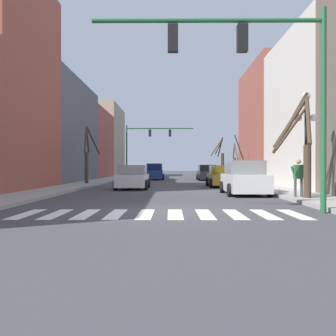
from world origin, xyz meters
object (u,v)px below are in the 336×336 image
street_tree_right_far (301,145)px  car_parked_left_far (133,178)px  street_tree_right_near (221,160)px  street_tree_left_far (88,157)px  car_parked_left_near (244,179)px  car_parked_right_far (223,177)px  car_parked_right_mid (155,172)px  street_lamp_right_corner (306,123)px  traffic_signal_near (256,63)px  pedestrian_on_left_sidewalk (298,174)px  street_tree_left_mid (235,162)px  car_driving_away_lane (207,173)px  traffic_signal_far (146,139)px

street_tree_right_far → car_parked_left_far: bearing=130.9°
street_tree_right_near → car_parked_left_far: bearing=-112.8°
street_tree_left_far → street_tree_right_near: bearing=50.6°
car_parked_left_near → car_parked_right_far: (-0.04, 7.86, -0.09)m
street_tree_right_far → car_parked_left_near: bearing=113.3°
car_parked_left_near → street_tree_right_near: 25.11m
car_parked_right_mid → street_tree_right_far: street_tree_right_far is taller
street_lamp_right_corner → car_parked_left_near: size_ratio=0.98×
car_parked_left_far → traffic_signal_near: bearing=20.9°
street_lamp_right_corner → traffic_signal_near: bearing=-124.4°
street_lamp_right_corner → street_tree_right_far: (-0.33, -0.32, -0.98)m
car_parked_left_near → street_lamp_right_corner: bearing=-150.6°
pedestrian_on_left_sidewalk → street_tree_right_far: 1.31m
pedestrian_on_left_sidewalk → car_parked_left_far: bearing=-52.6°
pedestrian_on_left_sidewalk → street_tree_left_mid: 19.07m
car_parked_left_near → street_tree_right_near: street_tree_right_near is taller
car_driving_away_lane → pedestrian_on_left_sidewalk: (1.65, -24.58, 0.35)m
pedestrian_on_left_sidewalk → street_tree_left_mid: street_tree_left_mid is taller
street_tree_right_near → street_tree_left_far: street_tree_right_near is taller
car_parked_right_mid → pedestrian_on_left_sidewalk: car_parked_right_mid is taller
traffic_signal_near → street_lamp_right_corner: traffic_signal_near is taller
street_lamp_right_corner → car_parked_right_far: 11.79m
street_tree_right_far → car_parked_right_far: bearing=98.2°
car_parked_left_near → traffic_signal_near: bearing=171.8°
traffic_signal_near → street_tree_right_far: bearing=56.6°
car_driving_away_lane → street_tree_left_far: 15.22m
street_lamp_right_corner → street_tree_right_near: size_ratio=0.95×
car_parked_right_mid → street_tree_right_near: 8.06m
car_parked_right_far → street_tree_left_mid: street_tree_left_mid is taller
car_parked_left_far → street_tree_right_near: 21.44m
car_driving_away_lane → street_tree_right_far: size_ratio=1.10×
car_parked_left_far → car_parked_right_far: bearing=112.7°
pedestrian_on_left_sidewalk → street_tree_right_near: 28.33m
car_parked_left_near → street_tree_right_far: (1.63, -3.79, 1.51)m
car_parked_left_far → traffic_signal_far: bearing=-178.8°
traffic_signal_near → street_tree_right_near: traffic_signal_near is taller
traffic_signal_near → street_lamp_right_corner: (3.12, 4.55, -1.33)m
street_lamp_right_corner → car_parked_left_near: (-1.96, 3.47, -2.49)m
car_parked_left_near → street_tree_right_far: street_tree_right_far is taller
street_tree_left_mid → street_tree_right_near: bearing=90.5°
car_parked_right_mid → car_driving_away_lane: 5.75m
car_parked_right_mid → car_parked_left_far: bearing=-2.3°
street_lamp_right_corner → street_tree_left_mid: bearing=89.5°
car_parked_left_far → street_tree_left_far: street_tree_left_far is taller
car_parked_left_far → street_tree_right_far: (7.86, -9.06, 1.60)m
car_parked_right_far → street_tree_left_far: size_ratio=0.98×
car_parked_right_mid → street_tree_right_near: (7.59, 2.31, 1.43)m
car_parked_right_mid → traffic_signal_near: bearing=8.1°
traffic_signal_near → street_tree_right_far: traffic_signal_near is taller
street_tree_left_mid → street_tree_right_near: (-0.08, 9.25, 0.44)m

